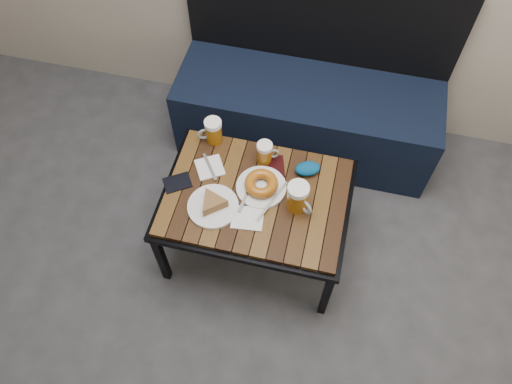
% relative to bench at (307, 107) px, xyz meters
% --- Properties ---
extents(room_shell, '(4.00, 4.00, 4.00)m').
position_rel_bench_xyz_m(room_shell, '(-0.24, -1.26, 1.48)').
color(room_shell, gray).
rests_on(room_shell, ground).
extents(bench, '(1.40, 0.50, 0.95)m').
position_rel_bench_xyz_m(bench, '(0.00, 0.00, 0.00)').
color(bench, black).
rests_on(bench, ground).
extents(cafe_table, '(0.84, 0.62, 0.47)m').
position_rel_bench_xyz_m(cafe_table, '(-0.12, -0.74, 0.16)').
color(cafe_table, black).
rests_on(cafe_table, ground).
extents(beer_mug_left, '(0.12, 0.10, 0.13)m').
position_rel_bench_xyz_m(beer_mug_left, '(-0.38, -0.48, 0.26)').
color(beer_mug_left, '#8C520B').
rests_on(beer_mug_left, cafe_table).
extents(beer_mug_centre, '(0.11, 0.09, 0.12)m').
position_rel_bench_xyz_m(beer_mug_centre, '(-0.12, -0.55, 0.26)').
color(beer_mug_centre, '#8C520B').
rests_on(beer_mug_centre, cafe_table).
extents(beer_mug_right, '(0.14, 0.12, 0.15)m').
position_rel_bench_xyz_m(beer_mug_right, '(0.07, -0.76, 0.27)').
color(beer_mug_right, '#8C520B').
rests_on(beer_mug_right, cafe_table).
extents(plate_pie, '(0.22, 0.22, 0.06)m').
position_rel_bench_xyz_m(plate_pie, '(-0.29, -0.85, 0.22)').
color(plate_pie, white).
rests_on(plate_pie, cafe_table).
extents(plate_bagel, '(0.23, 0.29, 0.06)m').
position_rel_bench_xyz_m(plate_bagel, '(-0.10, -0.70, 0.23)').
color(plate_bagel, white).
rests_on(plate_bagel, cafe_table).
extents(napkin_left, '(0.16, 0.16, 0.01)m').
position_rel_bench_xyz_m(napkin_left, '(-0.36, -0.65, 0.20)').
color(napkin_left, white).
rests_on(napkin_left, cafe_table).
extents(napkin_right, '(0.15, 0.13, 0.01)m').
position_rel_bench_xyz_m(napkin_right, '(-0.12, -0.87, 0.20)').
color(napkin_right, white).
rests_on(napkin_right, cafe_table).
extents(passport_navy, '(0.15, 0.14, 0.01)m').
position_rel_bench_xyz_m(passport_navy, '(-0.48, -0.76, 0.20)').
color(passport_navy, black).
rests_on(passport_navy, cafe_table).
extents(passport_burgundy, '(0.12, 0.14, 0.01)m').
position_rel_bench_xyz_m(passport_burgundy, '(-0.07, -0.57, 0.20)').
color(passport_burgundy, black).
rests_on(passport_burgundy, cafe_table).
extents(knit_pouch, '(0.14, 0.12, 0.05)m').
position_rel_bench_xyz_m(knit_pouch, '(0.08, -0.57, 0.22)').
color(knit_pouch, navy).
rests_on(knit_pouch, cafe_table).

